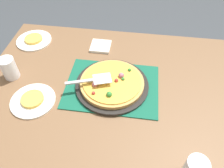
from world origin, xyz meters
The scene contains 12 objects.
ground_plane centered at (0.00, 0.00, 0.00)m, with size 8.00×8.00×0.00m, color #3D4247.
dining_table centered at (0.00, 0.00, 0.64)m, with size 1.40×1.00×0.75m.
placemat centered at (0.00, 0.00, 0.75)m, with size 0.48×0.36×0.01m, color #145B42.
pizza_pan centered at (0.00, 0.00, 0.76)m, with size 0.38×0.38×0.01m, color black.
pizza centered at (0.00, 0.00, 0.78)m, with size 0.33×0.33×0.05m.
plate_near_left centered at (-0.37, -0.15, 0.76)m, with size 0.22×0.22×0.01m, color white.
plate_far_right centered at (-0.55, 0.32, 0.76)m, with size 0.22×0.22×0.01m, color white.
served_slice_left centered at (-0.37, -0.15, 0.77)m, with size 0.11×0.11×0.02m, color #EAB747.
served_slice_right centered at (-0.55, 0.32, 0.77)m, with size 0.11×0.11×0.02m, color #EAB747.
cup_near centered at (-0.55, 0.00, 0.81)m, with size 0.08×0.08×0.12m, color white.
pizza_server centered at (-0.09, -0.03, 0.82)m, with size 0.23×0.11×0.01m.
napkin_stack centered at (-0.12, 0.31, 0.76)m, with size 0.12×0.12×0.02m, color white.
Camera 1 is at (0.11, -0.75, 1.62)m, focal length 35.23 mm.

